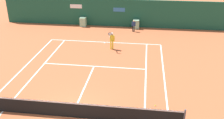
% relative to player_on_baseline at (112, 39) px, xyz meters
% --- Properties ---
extents(ground_plane, '(80.00, 80.00, 0.01)m').
position_rel_player_on_baseline_xyz_m(ground_plane, '(-0.90, -9.45, -0.92)').
color(ground_plane, '#B25633').
extents(tennis_net, '(12.10, 0.10, 1.07)m').
position_rel_player_on_baseline_xyz_m(tennis_net, '(-0.90, -10.03, -0.42)').
color(tennis_net, '#4C4C51').
rests_on(tennis_net, ground_plane).
extents(sponsor_back_wall, '(25.00, 1.02, 3.07)m').
position_rel_player_on_baseline_xyz_m(sponsor_back_wall, '(-0.92, 6.95, 0.56)').
color(sponsor_back_wall, '#194C38').
rests_on(sponsor_back_wall, ground_plane).
extents(player_on_baseline, '(0.49, 0.73, 1.77)m').
position_rel_player_on_baseline_xyz_m(player_on_baseline, '(0.00, 0.00, 0.00)').
color(player_on_baseline, yellow).
rests_on(player_on_baseline, ground_plane).
extents(ball_kid_left_post, '(0.41, 0.20, 1.25)m').
position_rel_player_on_baseline_xyz_m(ball_kid_left_post, '(1.64, 5.27, -0.20)').
color(ball_kid_left_post, black).
rests_on(ball_kid_left_post, ground_plane).
extents(tennis_ball_mid_court, '(0.07, 0.07, 0.07)m').
position_rel_player_on_baseline_xyz_m(tennis_ball_mid_court, '(3.70, -8.34, -0.89)').
color(tennis_ball_mid_court, '#CCE033').
rests_on(tennis_ball_mid_court, ground_plane).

